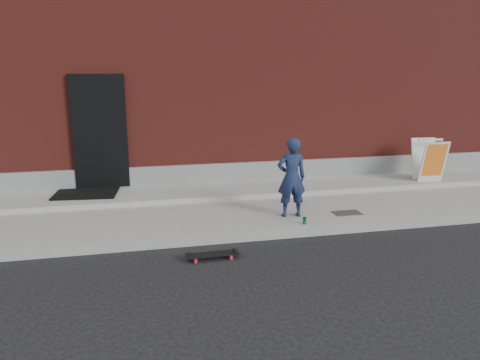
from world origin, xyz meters
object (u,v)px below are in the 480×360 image
object	(u,v)px
skateboard	(213,255)
soda_can	(304,221)
pizza_sign	(429,160)
child	(292,178)

from	to	relation	value
skateboard	soda_can	distance (m)	1.81
skateboard	pizza_sign	size ratio (longest dim) A/B	0.80
pizza_sign	soda_can	size ratio (longest dim) A/B	8.10
pizza_sign	soda_can	world-z (taller)	pizza_sign
skateboard	soda_can	xyz separation A→B (m)	(1.64, 0.75, 0.14)
child	soda_can	bearing A→B (deg)	104.14
soda_can	child	bearing A→B (deg)	99.94
child	soda_can	xyz separation A→B (m)	(0.08, -0.46, -0.62)
child	skateboard	bearing A→B (deg)	41.88
skateboard	pizza_sign	xyz separation A→B (m)	(5.17, 2.64, 0.64)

